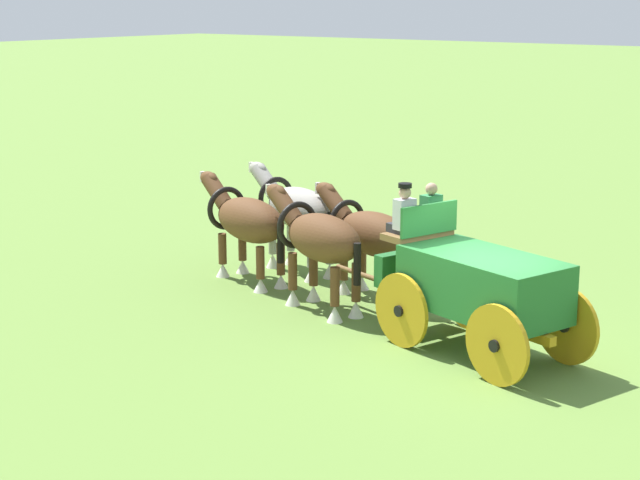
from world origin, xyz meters
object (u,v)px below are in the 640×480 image
at_px(show_wagon, 476,284).
at_px(draft_horse_lead_off, 297,210).
at_px(draft_horse_lead_near, 247,221).
at_px(draft_horse_rear_near, 319,240).
at_px(draft_horse_rear_off, 371,235).

bearing_deg(show_wagon, draft_horse_lead_off, -22.77).
xyz_separation_m(show_wagon, draft_horse_lead_near, (6.12, -1.17, 0.09)).
height_order(draft_horse_rear_near, draft_horse_lead_near, draft_horse_rear_near).
xyz_separation_m(draft_horse_rear_near, draft_horse_lead_off, (2.12, -2.00, -0.00)).
bearing_deg(draft_horse_rear_off, show_wagon, 153.00).
relative_size(draft_horse_rear_off, draft_horse_lead_off, 0.99).
distance_m(draft_horse_rear_near, draft_horse_rear_off, 1.30).
relative_size(show_wagon, draft_horse_lead_off, 1.90).
bearing_deg(draft_horse_rear_near, draft_horse_rear_off, -106.42).
relative_size(draft_horse_rear_near, draft_horse_lead_near, 0.95).
distance_m(draft_horse_rear_near, draft_horse_lead_near, 2.60).
height_order(show_wagon, draft_horse_lead_off, show_wagon).
xyz_separation_m(draft_horse_rear_off, draft_horse_lead_off, (2.48, -0.75, 0.09)).
relative_size(show_wagon, draft_horse_rear_near, 1.98).
bearing_deg(draft_horse_rear_near, draft_horse_lead_off, -43.32).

